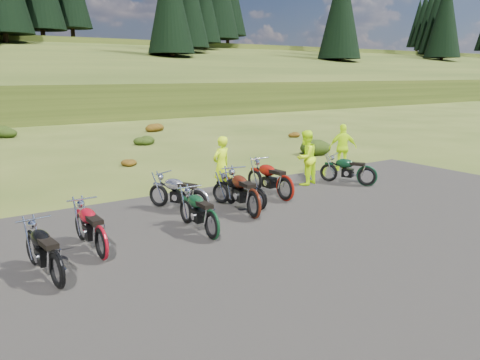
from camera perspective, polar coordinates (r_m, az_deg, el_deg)
ground at (r=12.39m, az=3.45°, el=-4.94°), size 300.00×300.00×0.00m
gravel_pad at (r=10.96m, az=9.84°, el=-7.53°), size 20.00×12.00×0.04m
hill_slope at (r=59.92m, az=-27.13°, el=7.83°), size 300.00×45.97×9.37m
conifer_27 at (r=73.60m, az=-6.19°, el=20.80°), size 5.72×5.72×15.00m
conifer_28 at (r=81.77m, az=-4.32°, el=20.52°), size 5.28×5.28×14.00m
conifer_31 at (r=82.36m, az=12.23°, el=19.81°), size 7.04×7.04×18.00m
conifer_32 at (r=90.87m, az=12.18°, el=19.58°), size 6.60×6.60×17.00m
conifer_33 at (r=99.38m, az=12.14°, el=19.38°), size 6.16×6.16×16.00m
conifer_34 at (r=107.88m, az=12.10°, el=19.21°), size 5.72×5.72×15.00m
conifer_35 at (r=116.39m, az=12.07°, el=19.07°), size 5.28×5.28×14.00m
conifer_36 at (r=125.21m, az=12.10°, el=20.09°), size 7.92×7.92×20.00m
conifer_37 at (r=113.58m, az=23.75°, el=17.82°), size 7.48×7.48×19.00m
conifer_38 at (r=121.93m, az=22.91°, el=17.80°), size 7.04×7.04×18.00m
conifer_39 at (r=130.31m, az=22.18°, el=17.79°), size 6.60×6.60×17.00m
conifer_40 at (r=138.70m, az=21.54°, el=17.77°), size 6.16×6.16×16.00m
conifer_41 at (r=147.03m, az=20.94°, el=17.45°), size 5.72×5.72×15.00m
shrub_3 at (r=31.69m, az=-26.72°, el=5.47°), size 1.56×1.56×0.92m
shrub_4 at (r=20.08m, az=-13.57°, el=2.30°), size 0.77×0.77×0.45m
shrub_5 at (r=25.99m, az=-11.69°, el=4.89°), size 1.03×1.03×0.61m
shrub_6 at (r=31.95m, az=-10.50°, el=6.52°), size 1.30×1.30×0.77m
shrub_7 at (r=22.84m, az=9.32°, el=4.32°), size 1.56×1.56×0.92m
shrub_8 at (r=28.71m, az=6.33°, el=5.66°), size 0.77×0.77×0.45m
motorcycle_0 at (r=9.18m, az=-21.21°, el=-12.38°), size 0.89×2.09×1.06m
motorcycle_1 at (r=10.20m, az=-16.39°, el=-9.45°), size 0.73×2.08×1.08m
motorcycle_2 at (r=10.93m, az=-3.42°, el=-7.39°), size 0.74×2.05×1.06m
motorcycle_3 at (r=12.85m, az=-5.07°, el=-4.32°), size 1.53×2.16×1.08m
motorcycle_4 at (r=12.45m, az=1.66°, el=-4.84°), size 1.09×2.36×1.19m
motorcycle_5 at (r=13.11m, az=2.06°, el=-3.91°), size 1.25×2.02×1.00m
motorcycle_6 at (r=14.19m, az=5.50°, el=-2.67°), size 0.82×2.25×1.17m
motorcycle_7 at (r=16.53m, az=15.13°, el=-0.83°), size 1.53×2.09×1.05m
person_middle at (r=14.70m, az=-2.28°, el=1.65°), size 0.77×0.60×1.86m
person_right_a at (r=16.19m, az=8.00°, el=2.61°), size 1.08×0.95×1.88m
person_right_b at (r=18.82m, az=12.42°, el=3.80°), size 1.15×0.95×1.84m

